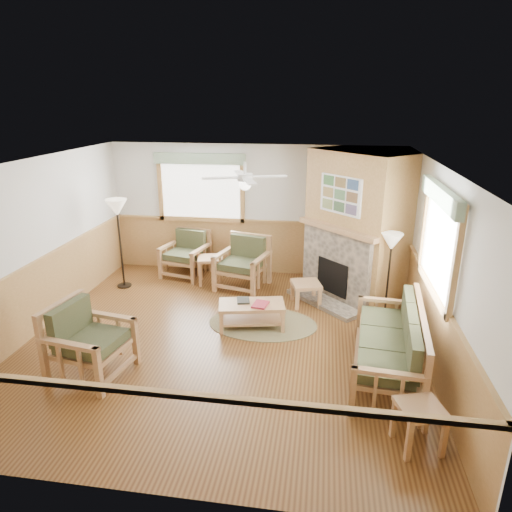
# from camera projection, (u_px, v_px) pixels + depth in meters

# --- Properties ---
(floor) EXTENTS (6.00, 6.00, 0.01)m
(floor) POSITION_uv_depth(u_px,v_px,m) (224.00, 339.00, 7.12)
(floor) COLOR brown
(floor) RESTS_ON ground
(ceiling) EXTENTS (6.00, 6.00, 0.01)m
(ceiling) POSITION_uv_depth(u_px,v_px,m) (219.00, 164.00, 6.23)
(ceiling) COLOR white
(ceiling) RESTS_ON floor
(wall_back) EXTENTS (6.00, 0.02, 2.70)m
(wall_back) POSITION_uv_depth(u_px,v_px,m) (254.00, 210.00, 9.48)
(wall_back) COLOR silver
(wall_back) RESTS_ON floor
(wall_front) EXTENTS (6.00, 0.02, 2.70)m
(wall_front) POSITION_uv_depth(u_px,v_px,m) (144.00, 372.00, 3.87)
(wall_front) COLOR silver
(wall_front) RESTS_ON floor
(wall_left) EXTENTS (0.02, 6.00, 2.70)m
(wall_left) POSITION_uv_depth(u_px,v_px,m) (34.00, 248.00, 7.10)
(wall_left) COLOR silver
(wall_left) RESTS_ON floor
(wall_right) EXTENTS (0.02, 6.00, 2.70)m
(wall_right) POSITION_uv_depth(u_px,v_px,m) (436.00, 268.00, 6.25)
(wall_right) COLOR silver
(wall_right) RESTS_ON floor
(wainscot) EXTENTS (6.00, 6.00, 1.10)m
(wainscot) POSITION_uv_depth(u_px,v_px,m) (223.00, 307.00, 6.94)
(wainscot) COLOR #A77B44
(wainscot) RESTS_ON floor
(fireplace) EXTENTS (3.11, 3.11, 2.70)m
(fireplace) POSITION_uv_depth(u_px,v_px,m) (357.00, 226.00, 8.30)
(fireplace) COLOR #A77B44
(fireplace) RESTS_ON floor
(window_back) EXTENTS (1.90, 0.16, 1.50)m
(window_back) POSITION_uv_depth(u_px,v_px,m) (199.00, 152.00, 9.21)
(window_back) COLOR white
(window_back) RESTS_ON wall_back
(window_right) EXTENTS (0.16, 1.90, 1.50)m
(window_right) POSITION_uv_depth(u_px,v_px,m) (448.00, 185.00, 5.68)
(window_right) COLOR white
(window_right) RESTS_ON wall_right
(ceiling_fan) EXTENTS (1.59, 1.59, 0.36)m
(ceiling_fan) POSITION_uv_depth(u_px,v_px,m) (245.00, 165.00, 6.49)
(ceiling_fan) COLOR white
(ceiling_fan) RESTS_ON ceiling
(sofa) EXTENTS (2.16, 1.05, 0.96)m
(sofa) POSITION_uv_depth(u_px,v_px,m) (387.00, 342.00, 6.06)
(sofa) COLOR #A7794E
(sofa) RESTS_ON floor
(armchair_back_left) EXTENTS (1.01, 1.01, 0.94)m
(armchair_back_left) POSITION_uv_depth(u_px,v_px,m) (185.00, 254.00, 9.54)
(armchair_back_left) COLOR #A7794E
(armchair_back_left) RESTS_ON floor
(armchair_back_right) EXTENTS (1.09, 1.09, 1.00)m
(armchair_back_right) POSITION_uv_depth(u_px,v_px,m) (242.00, 263.00, 8.91)
(armchair_back_right) COLOR #A7794E
(armchair_back_right) RESTS_ON floor
(armchair_left) EXTENTS (1.04, 1.04, 1.01)m
(armchair_left) POSITION_uv_depth(u_px,v_px,m) (90.00, 341.00, 6.05)
(armchair_left) COLOR #A7794E
(armchair_left) RESTS_ON floor
(coffee_table) EXTENTS (1.14, 0.73, 0.42)m
(coffee_table) POSITION_uv_depth(u_px,v_px,m) (252.00, 315.00, 7.42)
(coffee_table) COLOR #A7794E
(coffee_table) RESTS_ON floor
(end_table_chairs) EXTENTS (0.58, 0.57, 0.55)m
(end_table_chairs) POSITION_uv_depth(u_px,v_px,m) (211.00, 270.00, 9.19)
(end_table_chairs) COLOR #A7794E
(end_table_chairs) RESTS_ON floor
(end_table_sofa) EXTENTS (0.56, 0.55, 0.51)m
(end_table_sofa) POSITION_uv_depth(u_px,v_px,m) (418.00, 426.00, 4.84)
(end_table_sofa) COLOR #A7794E
(end_table_sofa) RESTS_ON floor
(footstool) EXTENTS (0.61, 0.61, 0.43)m
(footstool) POSITION_uv_depth(u_px,v_px,m) (306.00, 293.00, 8.24)
(footstool) COLOR #A7794E
(footstool) RESTS_ON floor
(braided_rug) EXTENTS (2.10, 2.10, 0.01)m
(braided_rug) POSITION_uv_depth(u_px,v_px,m) (263.00, 324.00, 7.58)
(braided_rug) COLOR brown
(braided_rug) RESTS_ON floor
(floor_lamp_left) EXTENTS (0.51, 0.51, 1.77)m
(floor_lamp_left) POSITION_uv_depth(u_px,v_px,m) (120.00, 244.00, 8.82)
(floor_lamp_left) COLOR black
(floor_lamp_left) RESTS_ON floor
(floor_lamp_right) EXTENTS (0.44, 0.44, 1.52)m
(floor_lamp_right) POSITION_uv_depth(u_px,v_px,m) (388.00, 277.00, 7.51)
(floor_lamp_right) COLOR black
(floor_lamp_right) RESTS_ON floor
(book_red) EXTENTS (0.27, 0.33, 0.03)m
(book_red) POSITION_uv_depth(u_px,v_px,m) (260.00, 304.00, 7.27)
(book_red) COLOR maroon
(book_red) RESTS_ON coffee_table
(book_dark) EXTENTS (0.25, 0.31, 0.03)m
(book_dark) POSITION_uv_depth(u_px,v_px,m) (243.00, 300.00, 7.43)
(book_dark) COLOR black
(book_dark) RESTS_ON coffee_table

